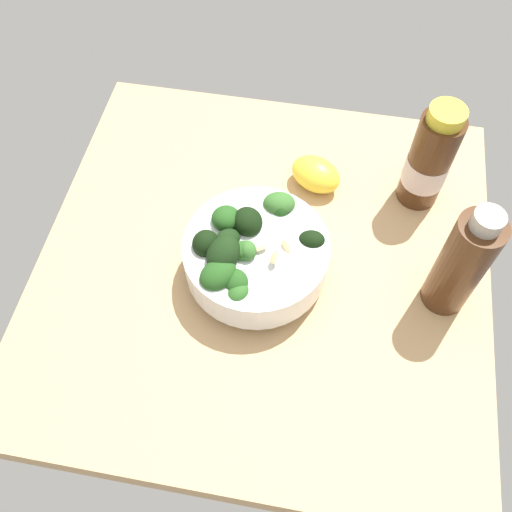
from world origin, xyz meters
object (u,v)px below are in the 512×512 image
object	(u,v)px
lemon_wedge	(316,174)
bottle_tall	(429,160)
bowl_of_broccoli	(253,253)
bottle_short	(462,263)

from	to	relation	value
lemon_wedge	bottle_tall	bearing A→B (deg)	92.59
bowl_of_broccoli	bottle_short	distance (cm)	25.03
bottle_tall	bottle_short	size ratio (longest dim) A/B	0.92
bottle_tall	bottle_short	xyz separation A→B (cm)	(16.21, 3.77, 0.93)
bowl_of_broccoli	bottle_tall	world-z (taller)	bottle_tall
bowl_of_broccoli	bottle_short	world-z (taller)	bottle_short
lemon_wedge	bottle_short	world-z (taller)	bottle_short
bowl_of_broccoli	bottle_short	xyz separation A→B (cm)	(-0.62, 24.73, 3.79)
lemon_wedge	bottle_tall	world-z (taller)	bottle_tall
bowl_of_broccoli	bottle_tall	size ratio (longest dim) A/B	1.11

